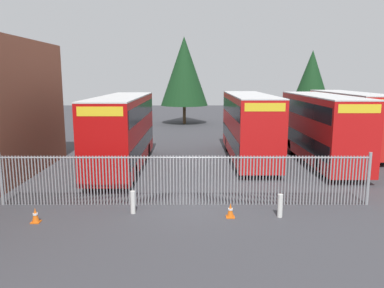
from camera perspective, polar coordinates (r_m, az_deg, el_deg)
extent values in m
plane|color=#3D3D42|center=(24.53, -0.01, -2.95)|extent=(100.00, 100.00, 0.00)
cylinder|color=gray|center=(18.49, -26.96, -4.94)|extent=(0.06, 0.06, 2.20)
cylinder|color=gray|center=(18.43, -26.58, -4.96)|extent=(0.06, 0.06, 2.20)
cylinder|color=gray|center=(18.37, -26.19, -4.98)|extent=(0.06, 0.06, 2.20)
cylinder|color=gray|center=(18.30, -25.79, -4.99)|extent=(0.06, 0.06, 2.20)
cylinder|color=gray|center=(18.24, -25.40, -5.01)|extent=(0.06, 0.06, 2.20)
cylinder|color=gray|center=(18.19, -25.00, -5.03)|extent=(0.06, 0.06, 2.20)
cylinder|color=gray|center=(18.13, -24.60, -5.04)|extent=(0.06, 0.06, 2.20)
cylinder|color=gray|center=(18.07, -24.19, -5.06)|extent=(0.06, 0.06, 2.20)
cylinder|color=gray|center=(18.01, -23.79, -5.07)|extent=(0.06, 0.06, 2.20)
cylinder|color=gray|center=(17.96, -23.38, -5.09)|extent=(0.06, 0.06, 2.20)
cylinder|color=gray|center=(17.90, -22.97, -5.11)|extent=(0.06, 0.06, 2.20)
cylinder|color=gray|center=(17.85, -22.55, -5.12)|extent=(0.06, 0.06, 2.20)
cylinder|color=gray|center=(17.80, -22.14, -5.14)|extent=(0.06, 0.06, 2.20)
cylinder|color=gray|center=(17.75, -21.72, -5.15)|extent=(0.06, 0.06, 2.20)
cylinder|color=gray|center=(17.70, -21.30, -5.17)|extent=(0.06, 0.06, 2.20)
cylinder|color=gray|center=(17.65, -20.87, -5.18)|extent=(0.06, 0.06, 2.20)
cylinder|color=gray|center=(17.60, -20.45, -5.19)|extent=(0.06, 0.06, 2.20)
cylinder|color=gray|center=(17.55, -20.02, -5.21)|extent=(0.06, 0.06, 2.20)
cylinder|color=gray|center=(17.50, -19.59, -5.22)|extent=(0.06, 0.06, 2.20)
cylinder|color=gray|center=(17.46, -19.15, -5.24)|extent=(0.06, 0.06, 2.20)
cylinder|color=gray|center=(17.41, -18.72, -5.25)|extent=(0.06, 0.06, 2.20)
cylinder|color=gray|center=(17.37, -18.28, -5.26)|extent=(0.06, 0.06, 2.20)
cylinder|color=gray|center=(17.32, -17.84, -5.28)|extent=(0.06, 0.06, 2.20)
cylinder|color=gray|center=(17.28, -17.40, -5.29)|extent=(0.06, 0.06, 2.20)
cylinder|color=gray|center=(17.24, -16.96, -5.30)|extent=(0.06, 0.06, 2.20)
cylinder|color=gray|center=(17.20, -16.51, -5.31)|extent=(0.06, 0.06, 2.20)
cylinder|color=gray|center=(17.16, -16.06, -5.33)|extent=(0.06, 0.06, 2.20)
cylinder|color=gray|center=(17.13, -15.61, -5.34)|extent=(0.06, 0.06, 2.20)
cylinder|color=gray|center=(17.09, -15.16, -5.35)|extent=(0.06, 0.06, 2.20)
cylinder|color=gray|center=(17.05, -14.70, -5.36)|extent=(0.06, 0.06, 2.20)
cylinder|color=gray|center=(17.02, -14.25, -5.37)|extent=(0.06, 0.06, 2.20)
cylinder|color=gray|center=(16.99, -13.79, -5.38)|extent=(0.06, 0.06, 2.20)
cylinder|color=gray|center=(16.95, -13.33, -5.39)|extent=(0.06, 0.06, 2.20)
cylinder|color=gray|center=(16.92, -12.87, -5.40)|extent=(0.06, 0.06, 2.20)
cylinder|color=gray|center=(16.89, -12.41, -5.41)|extent=(0.06, 0.06, 2.20)
cylinder|color=gray|center=(16.86, -11.94, -5.42)|extent=(0.06, 0.06, 2.20)
cylinder|color=gray|center=(16.83, -11.48, -5.43)|extent=(0.06, 0.06, 2.20)
cylinder|color=gray|center=(16.81, -11.01, -5.44)|extent=(0.06, 0.06, 2.20)
cylinder|color=gray|center=(16.78, -10.54, -5.45)|extent=(0.06, 0.06, 2.20)
cylinder|color=gray|center=(16.76, -10.07, -5.45)|extent=(0.06, 0.06, 2.20)
cylinder|color=gray|center=(16.73, -9.59, -5.46)|extent=(0.06, 0.06, 2.20)
cylinder|color=gray|center=(16.71, -9.12, -5.47)|extent=(0.06, 0.06, 2.20)
cylinder|color=gray|center=(16.69, -8.65, -5.47)|extent=(0.06, 0.06, 2.20)
cylinder|color=gray|center=(16.67, -8.17, -5.48)|extent=(0.06, 0.06, 2.20)
cylinder|color=gray|center=(16.65, -7.69, -5.49)|extent=(0.06, 0.06, 2.20)
cylinder|color=gray|center=(16.63, -7.21, -5.49)|extent=(0.06, 0.06, 2.20)
cylinder|color=gray|center=(16.62, -6.74, -5.50)|extent=(0.06, 0.06, 2.20)
cylinder|color=gray|center=(16.60, -6.26, -5.50)|extent=(0.06, 0.06, 2.20)
cylinder|color=gray|center=(16.59, -5.77, -5.51)|extent=(0.06, 0.06, 2.20)
cylinder|color=gray|center=(16.57, -5.29, -5.51)|extent=(0.06, 0.06, 2.20)
cylinder|color=gray|center=(16.56, -4.81, -5.52)|extent=(0.06, 0.06, 2.20)
cylinder|color=gray|center=(16.55, -4.33, -5.52)|extent=(0.06, 0.06, 2.20)
cylinder|color=gray|center=(16.54, -3.84, -5.52)|extent=(0.06, 0.06, 2.20)
cylinder|color=gray|center=(16.53, -3.36, -5.53)|extent=(0.06, 0.06, 2.20)
cylinder|color=gray|center=(16.52, -2.87, -5.53)|extent=(0.06, 0.06, 2.20)
cylinder|color=gray|center=(16.52, -2.39, -5.53)|extent=(0.06, 0.06, 2.20)
cylinder|color=gray|center=(16.51, -1.90, -5.53)|extent=(0.06, 0.06, 2.20)
cylinder|color=gray|center=(16.51, -1.42, -5.53)|extent=(0.06, 0.06, 2.20)
cylinder|color=gray|center=(16.51, -0.93, -5.53)|extent=(0.06, 0.06, 2.20)
cylinder|color=gray|center=(16.51, -0.45, -5.53)|extent=(0.06, 0.06, 2.20)
cylinder|color=gray|center=(16.50, 0.04, -5.53)|extent=(0.06, 0.06, 2.20)
cylinder|color=gray|center=(16.51, 0.53, -5.53)|extent=(0.06, 0.06, 2.20)
cylinder|color=gray|center=(16.51, 1.01, -5.53)|extent=(0.06, 0.06, 2.20)
cylinder|color=gray|center=(16.51, 1.50, -5.53)|extent=(0.06, 0.06, 2.20)
cylinder|color=gray|center=(16.52, 1.98, -5.53)|extent=(0.06, 0.06, 2.20)
cylinder|color=gray|center=(16.52, 2.47, -5.53)|extent=(0.06, 0.06, 2.20)
cylinder|color=gray|center=(16.53, 2.96, -5.53)|extent=(0.06, 0.06, 2.20)
cylinder|color=gray|center=(16.54, 3.44, -5.52)|extent=(0.06, 0.06, 2.20)
cylinder|color=gray|center=(16.54, 3.92, -5.52)|extent=(0.06, 0.06, 2.20)
cylinder|color=gray|center=(16.55, 4.41, -5.52)|extent=(0.06, 0.06, 2.20)
cylinder|color=gray|center=(16.57, 4.89, -5.51)|extent=(0.06, 0.06, 2.20)
cylinder|color=gray|center=(16.58, 5.37, -5.51)|extent=(0.06, 0.06, 2.20)
cylinder|color=gray|center=(16.59, 5.85, -5.50)|extent=(0.06, 0.06, 2.20)
cylinder|color=gray|center=(16.61, 6.33, -5.50)|extent=(0.06, 0.06, 2.20)
cylinder|color=gray|center=(16.62, 6.81, -5.49)|extent=(0.06, 0.06, 2.20)
cylinder|color=gray|center=(16.64, 7.29, -5.49)|extent=(0.06, 0.06, 2.20)
cylinder|color=gray|center=(16.66, 7.77, -5.48)|extent=(0.06, 0.06, 2.20)
cylinder|color=gray|center=(16.68, 8.25, -5.48)|extent=(0.06, 0.06, 2.20)
cylinder|color=gray|center=(16.70, 8.72, -5.47)|extent=(0.06, 0.06, 2.20)
cylinder|color=gray|center=(16.72, 9.20, -5.46)|extent=(0.06, 0.06, 2.20)
cylinder|color=gray|center=(16.74, 9.67, -5.45)|extent=(0.06, 0.06, 2.20)
cylinder|color=gray|center=(16.77, 10.14, -5.45)|extent=(0.06, 0.06, 2.20)
cylinder|color=gray|center=(16.79, 10.61, -5.44)|extent=(0.06, 0.06, 2.20)
cylinder|color=gray|center=(16.82, 11.08, -5.43)|extent=(0.06, 0.06, 2.20)
cylinder|color=gray|center=(16.85, 11.55, -5.42)|extent=(0.06, 0.06, 2.20)
cylinder|color=gray|center=(16.88, 12.01, -5.41)|extent=(0.06, 0.06, 2.20)
cylinder|color=gray|center=(16.90, 12.48, -5.40)|extent=(0.06, 0.06, 2.20)
cylinder|color=gray|center=(16.94, 12.94, -5.39)|extent=(0.06, 0.06, 2.20)
cylinder|color=gray|center=(16.97, 13.40, -5.38)|extent=(0.06, 0.06, 2.20)
cylinder|color=gray|center=(17.00, 13.86, -5.37)|extent=(0.06, 0.06, 2.20)
cylinder|color=gray|center=(17.03, 14.32, -5.36)|extent=(0.06, 0.06, 2.20)
cylinder|color=gray|center=(17.07, 14.77, -5.35)|extent=(0.06, 0.06, 2.20)
cylinder|color=gray|center=(17.11, 15.23, -5.34)|extent=(0.06, 0.06, 2.20)
cylinder|color=gray|center=(17.14, 15.68, -5.32)|extent=(0.06, 0.06, 2.20)
cylinder|color=gray|center=(17.18, 16.13, -5.31)|extent=(0.06, 0.06, 2.20)
cylinder|color=gray|center=(17.22, 16.57, -5.30)|extent=(0.06, 0.06, 2.20)
cylinder|color=gray|center=(17.26, 17.02, -5.29)|extent=(0.06, 0.06, 2.20)
cylinder|color=gray|center=(17.30, 17.46, -5.28)|extent=(0.06, 0.06, 2.20)
cylinder|color=gray|center=(17.34, 17.90, -5.26)|extent=(0.06, 0.06, 2.20)
cylinder|color=gray|center=(17.39, 18.34, -5.25)|extent=(0.06, 0.06, 2.20)
cylinder|color=gray|center=(17.43, 18.78, -5.24)|extent=(0.06, 0.06, 2.20)
cylinder|color=gray|center=(17.48, 19.21, -5.22)|extent=(0.06, 0.06, 2.20)
cylinder|color=gray|center=(17.52, 19.65, -5.21)|extent=(0.06, 0.06, 2.20)
cylinder|color=gray|center=(17.57, 20.07, -5.19)|extent=(0.06, 0.06, 2.20)
cylinder|color=gray|center=(17.62, 20.50, -5.18)|extent=(0.06, 0.06, 2.20)
cylinder|color=gray|center=(17.67, 20.93, -5.16)|extent=(0.06, 0.06, 2.20)
cylinder|color=gray|center=(17.72, 21.35, -5.15)|extent=(0.06, 0.06, 2.20)
cylinder|color=gray|center=(17.77, 21.77, -5.14)|extent=(0.06, 0.06, 2.20)
cylinder|color=gray|center=(17.82, 22.19, -5.12)|extent=(0.06, 0.06, 2.20)
cylinder|color=gray|center=(17.87, 22.60, -5.10)|extent=(0.06, 0.06, 2.20)
cylinder|color=gray|center=(17.93, 23.02, -5.09)|extent=(0.06, 0.06, 2.20)
cylinder|color=gray|center=(17.98, 23.43, -5.07)|extent=(0.06, 0.06, 2.20)
cylinder|color=gray|center=(18.04, 23.83, -5.06)|extent=(0.06, 0.06, 2.20)
cylinder|color=gray|center=(18.10, 24.24, -5.04)|extent=(0.06, 0.06, 2.20)
cylinder|color=gray|center=(18.15, 24.64, -5.03)|extent=(0.06, 0.06, 2.20)
cylinder|color=gray|center=(18.21, 25.04, -5.01)|extent=(0.06, 0.06, 2.20)
cylinder|color=gray|center=(16.26, -1.19, -2.07)|extent=(16.03, 0.07, 0.07)
cylinder|color=gray|center=(18.47, -26.98, -4.72)|extent=(0.14, 0.14, 2.35)
cylinder|color=gray|center=(18.19, 25.06, -4.78)|extent=(0.14, 0.14, 2.35)
cube|color=red|center=(25.64, 18.84, 2.41)|extent=(2.50, 10.80, 4.00)
cube|color=black|center=(25.75, 18.74, 0.65)|extent=(2.54, 10.37, 0.90)
cube|color=black|center=(25.51, 18.99, 5.08)|extent=(2.54, 10.37, 0.90)
cube|color=yellow|center=(20.51, 23.89, 4.92)|extent=(2.12, 0.12, 0.44)
cube|color=silver|center=(25.46, 19.10, 6.94)|extent=(2.50, 10.80, 0.08)
cylinder|color=black|center=(22.48, 18.64, -3.35)|extent=(0.30, 1.04, 1.04)
cylinder|color=black|center=(23.28, 23.78, -3.23)|extent=(0.30, 1.04, 1.04)
cylinder|color=black|center=(28.41, 14.61, -0.40)|extent=(0.30, 1.04, 1.04)
cylinder|color=black|center=(29.04, 18.82, -0.39)|extent=(0.30, 1.04, 1.04)
cube|color=#B70C0C|center=(23.17, -10.53, 2.01)|extent=(2.50, 10.80, 4.00)
cube|color=black|center=(23.29, -10.47, 0.07)|extent=(2.54, 10.37, 0.90)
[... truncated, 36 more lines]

